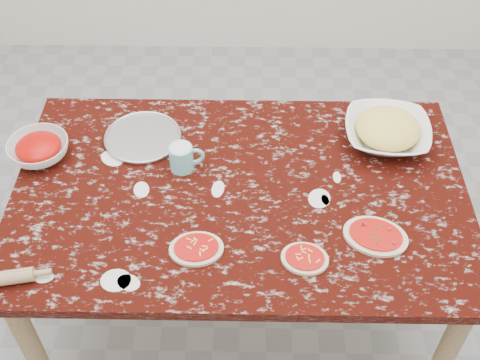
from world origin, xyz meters
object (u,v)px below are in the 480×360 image
at_px(pizza_tray, 143,138).
at_px(cheese_bowl, 387,133).
at_px(flour_mug, 182,157).
at_px(worktable, 240,205).
at_px(sauce_bowl, 39,150).

xyz_separation_m(pizza_tray, cheese_bowl, (0.92, 0.01, 0.03)).
xyz_separation_m(pizza_tray, flour_mug, (0.17, -0.15, 0.05)).
xyz_separation_m(worktable, flour_mug, (-0.21, 0.11, 0.13)).
relative_size(cheese_bowl, flour_mug, 2.50).
distance_m(pizza_tray, sauce_bowl, 0.38).
bearing_deg(sauce_bowl, flour_mug, -5.26).
bearing_deg(cheese_bowl, pizza_tray, -179.55).
relative_size(worktable, sauce_bowl, 7.22).
distance_m(worktable, pizza_tray, 0.46).
bearing_deg(cheese_bowl, flour_mug, -168.16).
relative_size(pizza_tray, cheese_bowl, 0.90).
bearing_deg(pizza_tray, worktable, -34.62).
bearing_deg(worktable, pizza_tray, 145.38).
xyz_separation_m(worktable, cheese_bowl, (0.55, 0.27, 0.12)).
bearing_deg(cheese_bowl, worktable, -154.09).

